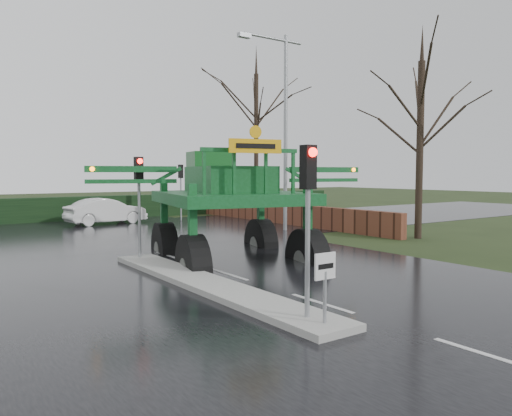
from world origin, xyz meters
TOP-DOWN VIEW (x-y plane):
  - ground at (0.00, 0.00)m, footprint 140.00×140.00m
  - road_main at (0.00, 10.00)m, footprint 14.00×80.00m
  - road_cross at (0.00, 16.00)m, footprint 80.00×12.00m
  - median_island at (-1.30, 3.00)m, footprint 1.20×10.00m
  - hedge_row at (0.00, 24.00)m, footprint 44.00×0.90m
  - brick_wall at (10.50, 16.00)m, footprint 0.40×20.00m
  - keep_left_sign at (-1.30, -1.50)m, footprint 0.50×0.07m
  - traffic_signal_near at (-1.30, -1.01)m, footprint 0.26×0.33m
  - traffic_signal_mid at (-1.30, 7.49)m, footprint 0.26×0.33m
  - traffic_signal_far at (6.50, 20.01)m, footprint 0.26×0.33m
  - street_light_right at (8.19, 12.00)m, footprint 3.85×0.30m
  - tree_right_near at (11.50, 6.00)m, footprint 5.60×5.60m
  - tree_right_far at (13.00, 21.00)m, footprint 7.00×7.00m
  - crop_sprayer at (-0.44, 5.51)m, footprint 9.81×7.07m
  - white_sedan at (1.88, 20.45)m, footprint 4.72×2.10m

SIDE VIEW (x-z plane):
  - ground at x=0.00m, z-range 0.00..0.00m
  - white_sedan at x=1.88m, z-range -0.75..0.75m
  - road_main at x=0.00m, z-range -0.01..0.01m
  - road_cross at x=0.00m, z-range 0.00..0.02m
  - median_island at x=-1.30m, z-range 0.01..0.17m
  - brick_wall at x=10.50m, z-range 0.00..1.20m
  - hedge_row at x=0.00m, z-range 0.00..1.50m
  - keep_left_sign at x=-1.30m, z-range 0.38..1.73m
  - traffic_signal_near at x=-1.30m, z-range 0.83..4.35m
  - traffic_signal_mid at x=-1.30m, z-range 0.83..4.35m
  - traffic_signal_far at x=6.50m, z-range 0.83..4.35m
  - crop_sprayer at x=-0.44m, z-range -0.15..5.44m
  - tree_right_near at x=11.50m, z-range 0.38..10.02m
  - street_light_right at x=8.19m, z-range 0.99..10.99m
  - tree_right_far at x=13.00m, z-range 0.47..12.52m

